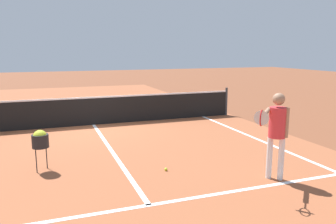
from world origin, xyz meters
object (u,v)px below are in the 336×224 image
at_px(ball_hopper, 40,139).
at_px(tennis_ball_mid_court, 166,169).
at_px(player_near, 277,126).
at_px(net, 93,111).

xyz_separation_m(ball_hopper, tennis_ball_mid_court, (2.45, -0.93, -0.64)).
distance_m(ball_hopper, tennis_ball_mid_court, 2.69).
bearing_deg(tennis_ball_mid_court, ball_hopper, 159.25).
bearing_deg(ball_hopper, tennis_ball_mid_court, -20.75).
xyz_separation_m(player_near, ball_hopper, (-4.28, 2.10, -0.39)).
bearing_deg(net, ball_hopper, -111.98).
height_order(net, player_near, player_near).
xyz_separation_m(net, ball_hopper, (-1.64, -4.06, 0.18)).
bearing_deg(player_near, ball_hopper, 153.86).
distance_m(net, ball_hopper, 4.38).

